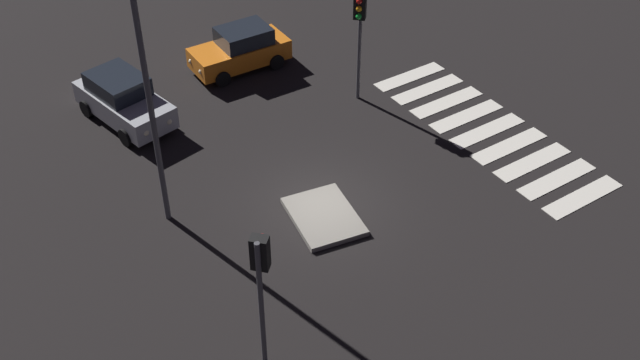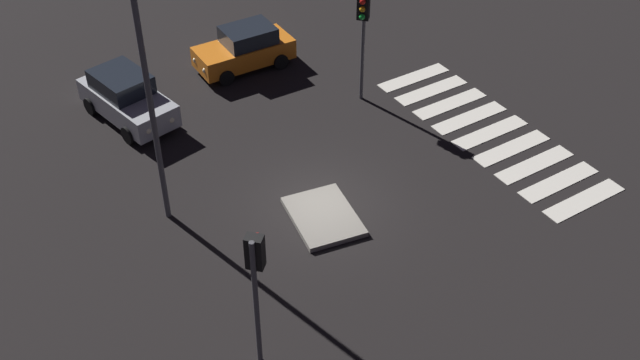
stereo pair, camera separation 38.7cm
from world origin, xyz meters
name	(u,v)px [view 2 (the right image)]	position (x,y,z in m)	size (l,w,h in m)	color
ground_plane	(320,203)	(0.00, 0.00, 0.00)	(80.00, 80.00, 0.00)	black
traffic_island	(323,217)	(-0.69, 0.31, 0.09)	(2.95, 2.42, 0.18)	gray
car_silver	(126,97)	(8.12, 3.40, 0.91)	(4.49, 2.62, 1.86)	#9EA0A5
car_orange	(245,48)	(9.07, -2.12, 0.87)	(2.00, 4.11, 1.77)	orange
traffic_light_west	(256,270)	(-4.45, 4.69, 3.27)	(0.54, 0.53, 4.32)	#47474C
traffic_light_east	(363,22)	(4.42, -4.69, 3.40)	(0.54, 0.53, 4.49)	#47474C
street_lamp	(143,60)	(2.15, 4.47, 5.77)	(0.56, 0.56, 8.61)	#47474C
crosswalk_near	(490,133)	(0.00, -7.48, 0.01)	(9.90, 3.20, 0.02)	silver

